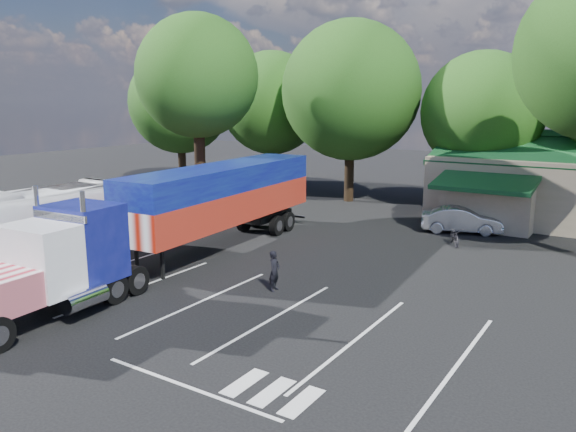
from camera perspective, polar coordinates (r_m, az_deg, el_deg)
The scene contains 11 objects.
ground at distance 26.05m, azimuth -0.08°, elevation -4.83°, with size 120.00×120.00×0.00m, color black.
tree_row_a at distance 51.65m, azimuth -10.92°, elevation 11.25°, with size 9.00×9.00×11.68m.
tree_row_b at distance 46.99m, azimuth -1.65°, elevation 11.39°, with size 8.40×8.40×11.35m.
tree_row_c at distance 41.54m, azimuth 6.41°, elevation 12.52°, with size 10.00×10.00×13.05m.
tree_row_d at distance 39.64m, azimuth 19.13°, elevation 9.89°, with size 8.00×8.00×10.60m.
tree_near_left at distance 36.16m, azimuth -9.20°, elevation 13.79°, with size 7.60×7.60×12.65m.
semi_truck at distance 26.30m, azimuth -10.03°, elevation 0.76°, with size 4.33×21.23×4.42m.
woman at distance 22.25m, azimuth -1.39°, elevation -5.58°, with size 0.59×0.39×1.62m, color black.
bicycle at distance 30.45m, azimuth 16.58°, elevation -1.94°, with size 0.64×1.84×0.97m, color black.
tour_bus at distance 27.07m, azimuth -27.24°, elevation -1.58°, with size 3.03×12.95×3.61m, color white.
silver_sedan at distance 33.29m, azimuth 17.21°, elevation -0.39°, with size 1.55×4.43×1.46m, color #B2B4BB.
Camera 1 is at (13.55, -20.97, 7.44)m, focal length 35.00 mm.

